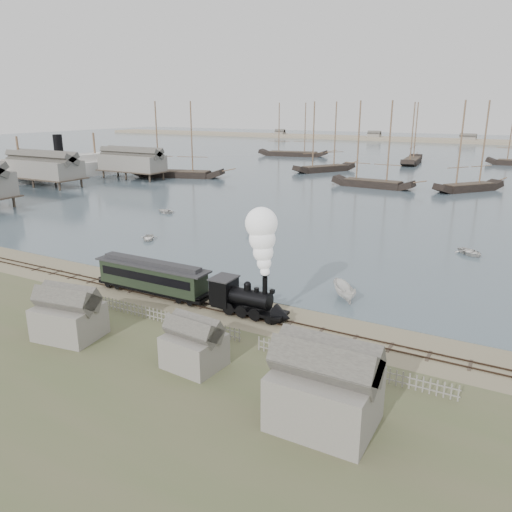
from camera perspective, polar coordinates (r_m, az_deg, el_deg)
The scene contains 25 objects.
ground at distance 48.42m, azimuth -0.62°, elevation -5.82°, with size 600.00×600.00×0.00m, color gray.
harbor_water at distance 210.88m, azimuth 23.15°, elevation 10.40°, with size 600.00×336.00×0.06m, color #41505E.
rail_track at distance 46.82m, azimuth -1.83°, elevation -6.59°, with size 120.00×1.80×0.16m.
picket_fence_west at distance 46.67m, azimuth -11.96°, elevation -7.10°, with size 19.00×0.10×1.20m, color gray, non-canonical shape.
picket_fence_east at distance 37.72m, azimuth 10.67°, elevation -13.09°, with size 15.00×0.10×1.20m, color gray, non-canonical shape.
shed_left at distance 45.20m, azimuth -20.37°, elevation -8.65°, with size 5.00×4.00×4.10m, color gray, non-canonical shape.
shed_mid at distance 38.35m, azimuth -7.00°, elevation -12.37°, with size 4.00×3.50×3.60m, color gray, non-canonical shape.
shed_right at distance 32.37m, azimuth 7.68°, elevation -18.47°, with size 6.00×5.00×5.10m, color gray, non-canonical shape.
western_wharf at distance 126.68m, azimuth -22.44°, elevation 8.93°, with size 36.00×56.00×8.00m, color gray, non-canonical shape.
far_spit at distance 290.34m, azimuth 24.99°, elevation 11.57°, with size 500.00×20.00×1.80m, color tan.
locomotive at distance 44.36m, azimuth 0.15°, elevation -1.70°, with size 7.92×2.96×9.87m.
passenger_coach at distance 51.84m, azimuth -11.78°, elevation -2.25°, with size 13.10×2.53×3.18m.
beached_dinghy at distance 49.21m, azimuth -1.43°, elevation -4.90°, with size 4.17×2.98×0.86m, color silver.
steamship at distance 145.27m, azimuth -21.55°, elevation 10.55°, with size 52.11×8.68×11.40m, color silver, non-canonical shape.
rowboat_0 at distance 73.52m, azimuth -12.22°, elevation 2.05°, with size 3.31×2.36×0.69m, color silver.
rowboat_1 at distance 74.80m, azimuth -0.21°, elevation 3.09°, with size 3.22×2.78×1.70m, color silver.
rowboat_2 at distance 50.70m, azimuth 10.00°, elevation -3.99°, with size 4.08×1.54×1.58m, color silver.
rowboat_3 at distance 70.41m, azimuth 23.30°, elevation 0.43°, with size 3.78×2.70×0.78m, color silver.
rowboat_6 at distance 92.09m, azimuth -10.37°, elevation 5.11°, with size 3.47×2.47×0.72m, color silver.
schooner_0 at distance 138.19m, azimuth -9.14°, elevation 13.02°, with size 25.45×5.87×20.00m, color black, non-canonical shape.
schooner_1 at distance 149.81m, azimuth 7.95°, elevation 13.34°, with size 20.17×4.65×20.00m, color black, non-canonical shape.
schooner_2 at distance 121.82m, azimuth 13.46°, elevation 12.30°, with size 19.54×4.51×20.00m, color black, non-canonical shape.
schooner_3 at distance 122.92m, azimuth 23.61°, elevation 11.42°, with size 17.94×4.14×20.00m, color black, non-canonical shape.
schooner_6 at distance 196.46m, azimuth 4.28°, elevation 14.23°, with size 26.51×6.12×20.00m, color black, non-canonical shape.
schooner_7 at distance 177.64m, azimuth 17.64°, elevation 13.25°, with size 22.54×5.20×20.00m, color black, non-canonical shape.
Camera 1 is at (22.04, -38.90, 18.59)m, focal length 35.00 mm.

